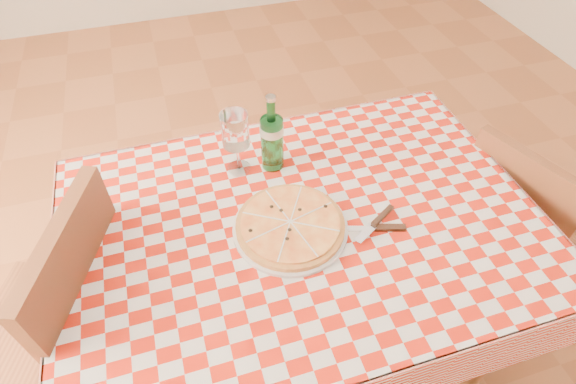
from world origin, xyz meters
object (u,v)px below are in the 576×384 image
dining_table (301,243)px  wine_glass (236,143)px  chair_near (513,222)px  chair_far (71,316)px  water_bottle (272,133)px  pizza_plate (290,225)px

dining_table → wine_glass: (-0.12, 0.25, 0.20)m
dining_table → wine_glass: bearing=114.9°
chair_near → chair_far: size_ratio=0.89×
dining_table → water_bottle: water_bottle is taller
chair_near → dining_table: bearing=160.6°
chair_near → chair_far: chair_far is taller
wine_glass → chair_far: bearing=-158.9°
dining_table → pizza_plate: size_ratio=3.89×
chair_far → wine_glass: wine_glass is taller
pizza_plate → water_bottle: (0.02, 0.26, 0.10)m
chair_near → pizza_plate: chair_near is taller
dining_table → water_bottle: size_ratio=4.82×
pizza_plate → wine_glass: (-0.08, 0.27, 0.08)m
pizza_plate → wine_glass: wine_glass is taller
pizza_plate → wine_glass: 0.29m
pizza_plate → water_bottle: water_bottle is taller
chair_near → water_bottle: water_bottle is taller
chair_near → wine_glass: (-0.91, 0.25, 0.39)m
chair_far → wine_glass: (0.56, 0.21, 0.33)m
chair_far → pizza_plate: size_ratio=3.01×
water_bottle → dining_table: bearing=-86.7°
chair_far → pizza_plate: bearing=-163.6°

